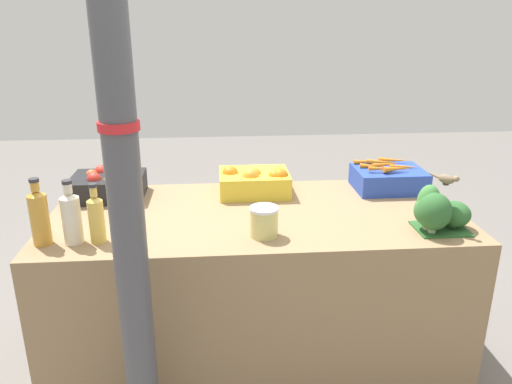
% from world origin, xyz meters
% --- Properties ---
extents(ground_plane, '(10.00, 10.00, 0.00)m').
position_xyz_m(ground_plane, '(0.00, 0.00, 0.00)').
color(ground_plane, slate).
extents(market_table, '(1.93, 0.89, 0.80)m').
position_xyz_m(market_table, '(0.00, 0.00, 0.40)').
color(market_table, '#937551').
rests_on(market_table, ground_plane).
extents(support_pole, '(0.13, 0.13, 2.59)m').
position_xyz_m(support_pole, '(-0.48, -0.63, 1.30)').
color(support_pole, '#4C4C51').
rests_on(support_pole, ground_plane).
extents(apple_crate, '(0.36, 0.28, 0.15)m').
position_xyz_m(apple_crate, '(-0.73, 0.27, 0.86)').
color(apple_crate, black).
rests_on(apple_crate, market_table).
extents(orange_crate, '(0.36, 0.28, 0.15)m').
position_xyz_m(orange_crate, '(0.02, 0.26, 0.86)').
color(orange_crate, gold).
rests_on(orange_crate, market_table).
extents(carrot_crate, '(0.36, 0.28, 0.15)m').
position_xyz_m(carrot_crate, '(0.73, 0.27, 0.86)').
color(carrot_crate, '#2847B7').
rests_on(carrot_crate, market_table).
extents(broccoli_pile, '(0.26, 0.20, 0.20)m').
position_xyz_m(broccoli_pile, '(0.75, -0.28, 0.89)').
color(broccoli_pile, '#2D602D').
rests_on(broccoli_pile, market_table).
extents(juice_bottle_amber, '(0.07, 0.07, 0.28)m').
position_xyz_m(juice_bottle_amber, '(-0.89, -0.28, 0.92)').
color(juice_bottle_amber, gold).
rests_on(juice_bottle_amber, market_table).
extents(juice_bottle_cloudy, '(0.08, 0.08, 0.27)m').
position_xyz_m(juice_bottle_cloudy, '(-0.77, -0.28, 0.91)').
color(juice_bottle_cloudy, beige).
rests_on(juice_bottle_cloudy, market_table).
extents(juice_bottle_golden, '(0.06, 0.06, 0.25)m').
position_xyz_m(juice_bottle_golden, '(-0.67, -0.28, 0.90)').
color(juice_bottle_golden, gold).
rests_on(juice_bottle_golden, market_table).
extents(pickle_jar, '(0.12, 0.12, 0.13)m').
position_xyz_m(pickle_jar, '(0.01, -0.27, 0.86)').
color(pickle_jar, '#D1CC75').
rests_on(pickle_jar, market_table).
extents(sparrow_bird, '(0.09, 0.12, 0.05)m').
position_xyz_m(sparrow_bird, '(0.78, -0.27, 1.03)').
color(sparrow_bird, '#4C3D2D').
rests_on(sparrow_bird, broccoli_pile).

